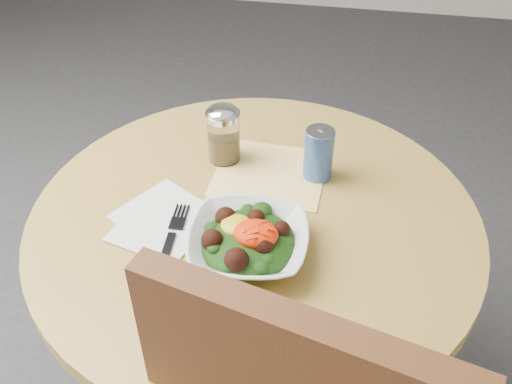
# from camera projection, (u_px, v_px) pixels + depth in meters

# --- Properties ---
(table) EXTENTS (0.90, 0.90, 0.75)m
(table) POSITION_uv_depth(u_px,v_px,m) (255.00, 279.00, 1.27)
(table) COLOR black
(table) RESTS_ON ground
(cloth_napkin) EXTENTS (0.24, 0.22, 0.00)m
(cloth_napkin) POSITION_uv_depth(u_px,v_px,m) (270.00, 173.00, 1.24)
(cloth_napkin) COLOR #FFB20D
(cloth_napkin) RESTS_ON table
(paper_napkins) EXTENTS (0.22, 0.24, 0.00)m
(paper_napkins) POSITION_uv_depth(u_px,v_px,m) (162.00, 220.00, 1.12)
(paper_napkins) COLOR silver
(paper_napkins) RESTS_ON table
(salad_bowl) EXTENTS (0.23, 0.23, 0.08)m
(salad_bowl) POSITION_uv_depth(u_px,v_px,m) (248.00, 241.00, 1.03)
(salad_bowl) COLOR silver
(salad_bowl) RESTS_ON table
(fork) EXTENTS (0.03, 0.23, 0.00)m
(fork) POSITION_uv_depth(u_px,v_px,m) (170.00, 241.00, 1.07)
(fork) COLOR black
(fork) RESTS_ON table
(spice_shaker) EXTENTS (0.07, 0.07, 0.13)m
(spice_shaker) POSITION_uv_depth(u_px,v_px,m) (224.00, 134.00, 1.24)
(spice_shaker) COLOR silver
(spice_shaker) RESTS_ON table
(beverage_can) EXTENTS (0.06, 0.06, 0.12)m
(beverage_can) POSITION_uv_depth(u_px,v_px,m) (319.00, 154.00, 1.19)
(beverage_can) COLOR navy
(beverage_can) RESTS_ON table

